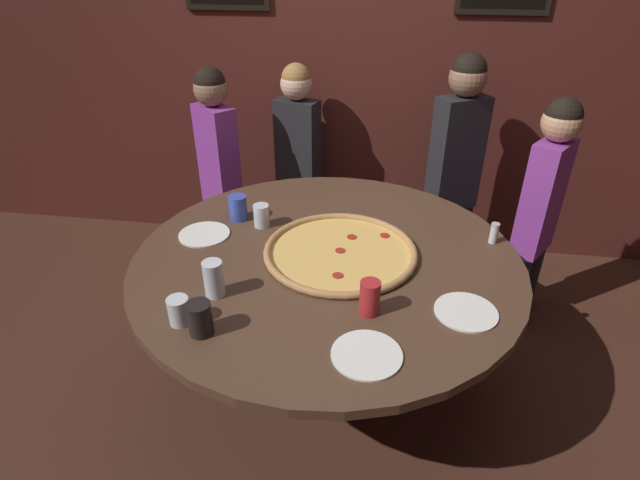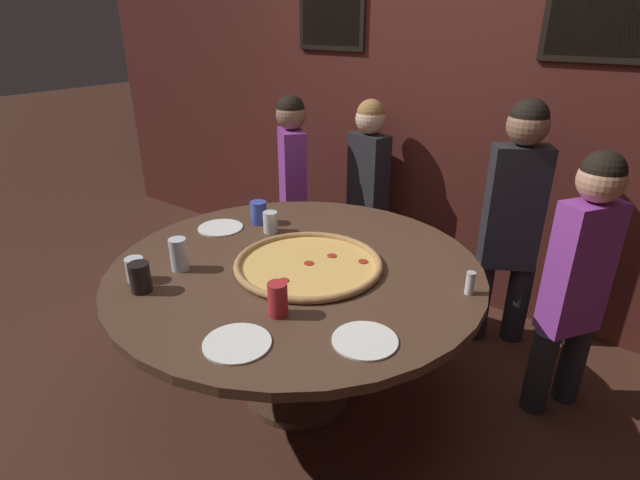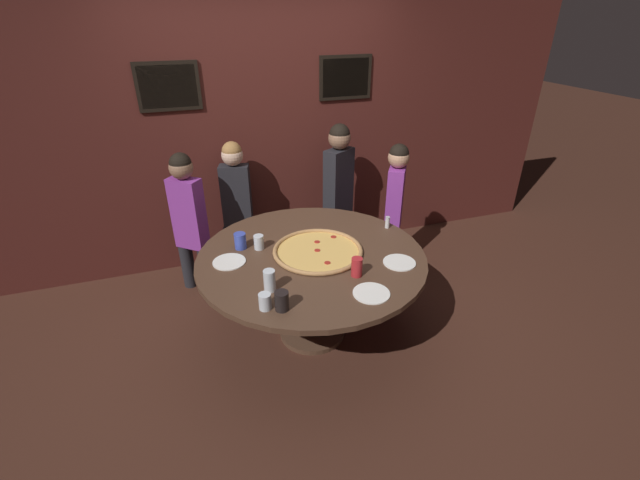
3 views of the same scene
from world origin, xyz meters
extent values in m
plane|color=#422319|center=(0.00, 0.00, 0.00)|extent=(24.00, 24.00, 0.00)
cube|color=#4C1E19|center=(0.00, 1.44, 1.30)|extent=(6.40, 0.06, 2.60)
cube|color=black|center=(-0.80, 1.40, 1.75)|extent=(0.52, 0.02, 0.40)
cube|color=slate|center=(-0.80, 1.39, 1.75)|extent=(0.46, 0.01, 0.34)
cube|color=black|center=(0.80, 1.40, 1.75)|extent=(0.52, 0.02, 0.40)
cube|color=slate|center=(0.80, 1.39, 1.75)|extent=(0.46, 0.01, 0.34)
cylinder|color=#4C3323|center=(0.00, 0.00, 0.72)|extent=(1.68, 1.68, 0.04)
cylinder|color=#4C3323|center=(0.00, 0.00, 0.35)|extent=(0.16, 0.16, 0.70)
cylinder|color=#4C3323|center=(0.00, 0.00, 0.02)|extent=(0.52, 0.52, 0.04)
cylinder|color=#EAB75B|center=(0.06, 0.02, 0.75)|extent=(0.63, 0.63, 0.01)
torus|color=#B27F4C|center=(0.06, 0.02, 0.76)|extent=(0.67, 0.67, 0.03)
cylinder|color=#A8281E|center=(0.09, 0.15, 0.75)|extent=(0.04, 0.04, 0.00)
cylinder|color=#A8281E|center=(0.05, 0.03, 0.75)|extent=(0.04, 0.04, 0.00)
cylinder|color=#A8281E|center=(0.07, -0.16, 0.75)|extent=(0.04, 0.04, 0.00)
cylinder|color=#A8281E|center=(0.24, 0.18, 0.75)|extent=(0.04, 0.04, 0.00)
cylinder|color=#B22328|center=(0.20, -0.36, 0.81)|extent=(0.08, 0.08, 0.13)
cylinder|color=silver|center=(-0.39, -0.34, 0.81)|extent=(0.08, 0.08, 0.15)
cylinder|color=#384CB7|center=(-0.47, 0.27, 0.80)|extent=(0.09, 0.09, 0.12)
cylinder|color=silver|center=(-0.34, 0.22, 0.79)|extent=(0.07, 0.07, 0.11)
cylinder|color=silver|center=(-0.46, -0.51, 0.79)|extent=(0.08, 0.08, 0.10)
cylinder|color=black|center=(-0.36, -0.55, 0.80)|extent=(0.09, 0.09, 0.12)
cylinder|color=white|center=(-0.59, 0.09, 0.74)|extent=(0.23, 0.23, 0.01)
cylinder|color=white|center=(0.56, -0.31, 0.74)|extent=(0.23, 0.23, 0.01)
cylinder|color=white|center=(0.21, -0.58, 0.74)|extent=(0.24, 0.24, 0.01)
cylinder|color=silver|center=(0.72, 0.22, 0.78)|extent=(0.04, 0.04, 0.08)
cylinder|color=#B7B7BC|center=(0.72, 0.22, 0.83)|extent=(0.04, 0.04, 0.01)
cylinder|color=#232328|center=(-0.26, 1.18, 0.22)|extent=(0.15, 0.15, 0.45)
cylinder|color=#232328|center=(-0.45, 1.23, 0.22)|extent=(0.15, 0.15, 0.45)
cube|color=#232328|center=(-0.35, 1.20, 0.76)|extent=(0.30, 0.21, 0.63)
sphere|color=beige|center=(-0.35, 1.20, 1.17)|extent=(0.19, 0.19, 0.19)
sphere|color=#9E703D|center=(-0.35, 1.20, 1.20)|extent=(0.18, 0.18, 0.18)
cylinder|color=#232328|center=(0.72, 1.14, 0.24)|extent=(0.18, 0.18, 0.48)
cylinder|color=#232328|center=(0.54, 1.03, 0.24)|extent=(0.18, 0.18, 0.48)
cube|color=#232328|center=(0.63, 1.09, 0.82)|extent=(0.33, 0.28, 0.68)
sphere|color=#8C664C|center=(0.63, 1.09, 1.27)|extent=(0.21, 0.21, 0.21)
sphere|color=black|center=(0.63, 1.09, 1.31)|extent=(0.19, 0.19, 0.19)
cylinder|color=#232328|center=(-0.73, 0.90, 0.23)|extent=(0.17, 0.17, 0.45)
cylinder|color=#232328|center=(-0.88, 1.03, 0.23)|extent=(0.17, 0.17, 0.45)
cube|color=purple|center=(-0.81, 0.96, 0.77)|extent=(0.30, 0.29, 0.63)
sphere|color=#8C664C|center=(-0.81, 0.96, 1.18)|extent=(0.20, 0.20, 0.20)
sphere|color=black|center=(-0.81, 0.96, 1.22)|extent=(0.18, 0.18, 0.18)
cylinder|color=#232328|center=(1.10, 0.78, 0.22)|extent=(0.16, 0.16, 0.44)
cylinder|color=#232328|center=(0.99, 0.61, 0.22)|extent=(0.16, 0.16, 0.44)
cube|color=purple|center=(1.05, 0.69, 0.75)|extent=(0.27, 0.30, 0.62)
sphere|color=tan|center=(1.05, 0.69, 1.16)|extent=(0.19, 0.19, 0.19)
sphere|color=black|center=(1.05, 0.69, 1.19)|extent=(0.18, 0.18, 0.18)
camera|label=1|loc=(0.24, -1.80, 1.91)|focal=28.00mm
camera|label=2|loc=(1.28, -1.55, 1.77)|focal=28.00mm
camera|label=3|loc=(-0.81, -2.57, 2.34)|focal=24.00mm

